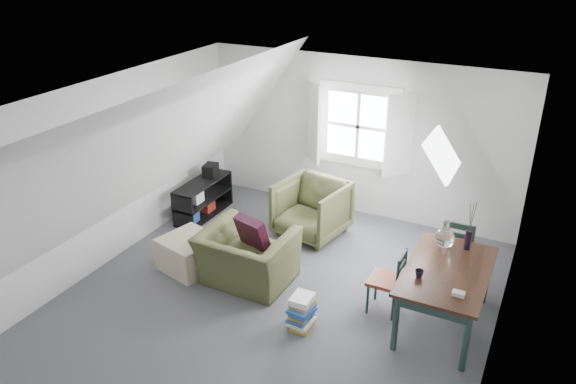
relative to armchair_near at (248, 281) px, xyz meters
The scene contains 24 objects.
floor 0.56m from the armchair_near, 20.39° to the right, with size 5.50×5.50×0.00m, color #48484D.
ceiling 2.56m from the armchair_near, 20.39° to the right, with size 5.50×5.50×0.00m, color white.
wall_back 2.89m from the armchair_near, 78.37° to the left, with size 5.00×5.00×0.00m, color silver.
wall_front 3.24m from the armchair_near, 79.88° to the right, with size 5.00×5.00×0.00m, color silver.
wall_left 2.34m from the armchair_near, behind, with size 5.50×5.50×0.00m, color silver.
wall_right 3.28m from the armchair_near, ahead, with size 5.50×5.50×0.00m, color silver.
slope_left 2.06m from the armchair_near, 169.20° to the right, with size 5.50×5.50×0.00m, color white.
slope_right 2.74m from the armchair_near, ahead, with size 5.50×5.50×0.00m, color white.
dormer_window 2.92m from the armchair_near, 78.03° to the left, with size 1.71×0.35×1.30m.
skylight 2.93m from the armchair_near, 28.02° to the left, with size 0.55×0.75×0.04m, color white.
armchair_near is the anchor object (origin of this frame).
armchair_far 1.53m from the armchair_near, 81.81° to the left, with size 0.91×0.94×0.85m, color #3F4326.
throw_pillow 0.66m from the armchair_near, 90.00° to the left, with size 0.45×0.13×0.45m, color #320D1D.
ottoman 0.90m from the armchair_near, behind, with size 0.67×0.67×0.45m, color tan.
dining_table 2.54m from the armchair_near, ahead, with size 0.89×1.49×0.74m.
demijohn 2.56m from the armchair_near, 16.78° to the left, with size 0.24×0.24×0.34m.
vase_twigs 2.81m from the armchair_near, 17.29° to the left, with size 0.08×0.09×0.60m.
cup 2.32m from the armchair_near, ahead, with size 0.10×0.10×0.09m, color black.
paper_box 2.76m from the armchair_near, ahead, with size 0.13×0.09×0.04m, color white.
dining_chair_far 2.76m from the armchair_near, 28.34° to the left, with size 0.41×0.41×0.88m.
dining_chair_near 1.86m from the armchair_near, ahead, with size 0.38×0.38×0.82m.
media_shelf 2.07m from the armchair_near, 140.84° to the left, with size 0.38×1.13×0.58m.
electronics_box 2.35m from the armchair_near, 135.13° to the left, with size 0.19×0.27×0.21m, color black.
magazine_stack 1.17m from the armchair_near, 27.33° to the right, with size 0.30×0.36×0.41m.
Camera 1 is at (2.69, -5.07, 4.13)m, focal length 35.00 mm.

